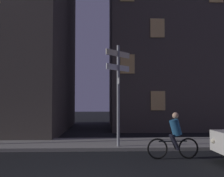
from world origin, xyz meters
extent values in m
cube|color=gray|center=(0.00, 6.23, 0.07)|extent=(40.00, 2.79, 0.14)
cylinder|color=gray|center=(1.26, 5.20, 2.23)|extent=(0.12, 0.12, 4.19)
cube|color=beige|center=(1.26, 5.20, 3.98)|extent=(1.04, 1.04, 0.24)
cube|color=white|center=(1.26, 5.20, 3.39)|extent=(1.02, 1.02, 0.24)
cube|color=white|center=(1.26, 5.20, 2.81)|extent=(0.03, 1.24, 0.24)
sphere|color=#F9EFCC|center=(4.27, 2.99, 0.69)|extent=(0.16, 0.16, 0.16)
torus|color=black|center=(2.51, 3.44, 0.36)|extent=(0.72, 0.09, 0.72)
torus|color=black|center=(3.61, 3.49, 0.36)|extent=(0.72, 0.09, 0.72)
cylinder|color=black|center=(3.06, 3.47, 0.61)|extent=(1.00, 0.09, 0.04)
cylinder|color=navy|center=(3.16, 3.47, 1.08)|extent=(0.47, 0.34, 0.61)
sphere|color=tan|center=(3.16, 3.47, 1.50)|extent=(0.22, 0.22, 0.22)
cylinder|color=black|center=(3.11, 3.38, 0.58)|extent=(0.35, 0.14, 0.55)
cylinder|color=black|center=(3.10, 3.56, 0.58)|extent=(0.35, 0.14, 0.55)
cube|color=#4C443D|center=(5.93, 14.07, 7.22)|extent=(9.49, 7.27, 14.43)
cube|color=#F2C672|center=(4.03, 10.40, 2.00)|extent=(0.90, 0.06, 1.20)
cube|color=#F2C672|center=(2.14, 10.40, 4.29)|extent=(0.90, 0.06, 1.20)
cube|color=#F2C672|center=(4.03, 10.40, 6.57)|extent=(0.90, 0.06, 1.20)
camera|label=1|loc=(0.64, -5.43, 2.04)|focal=41.15mm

